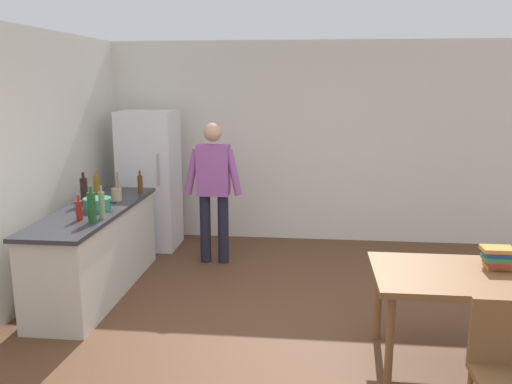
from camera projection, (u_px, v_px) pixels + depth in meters
The scene contains 17 objects.
ground_plane at pixel (284, 336), 4.64m from camera, with size 14.00×14.00×0.00m, color brown.
wall_back at pixel (297, 142), 7.28m from camera, with size 6.40×0.12×2.70m, color silver.
wall_left at pixel (0, 174), 4.82m from camera, with size 0.12×5.60×2.70m, color silver.
kitchen_counter at pixel (96, 250), 5.53m from camera, with size 0.64×2.20×0.90m.
refrigerator at pixel (150, 180), 6.98m from camera, with size 0.70×0.67×1.80m.
person at pixel (214, 184), 6.33m from camera, with size 0.70×0.22×1.70m.
dining_table at pixel (466, 283), 4.06m from camera, with size 1.40×0.90×0.75m.
chair at pixel (509, 366), 3.15m from camera, with size 0.42×0.42×0.91m.
cooking_pot at pixel (97, 204), 5.39m from camera, with size 0.40×0.28×0.12m.
utensil_jar at pixel (117, 194), 5.77m from camera, with size 0.11×0.11×0.32m.
bottle_oil_amber at pixel (97, 185), 6.06m from camera, with size 0.06×0.06×0.28m.
bottle_wine_dark at pixel (84, 191), 5.61m from camera, with size 0.08×0.08×0.34m.
bottle_vinegar_tall at pixel (102, 205), 5.01m from camera, with size 0.06×0.06×0.32m.
bottle_sauce_red at pixel (79, 210), 4.98m from camera, with size 0.06×0.06×0.24m.
bottle_beer_brown at pixel (140, 184), 6.18m from camera, with size 0.06×0.06×0.26m.
bottle_wine_green at pixel (92, 207), 4.89m from camera, with size 0.08×0.08×0.34m.
book_stack at pixel (499, 258), 4.14m from camera, with size 0.25×0.19×0.17m.
Camera 1 is at (0.21, -4.28, 2.20)m, focal length 37.38 mm.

